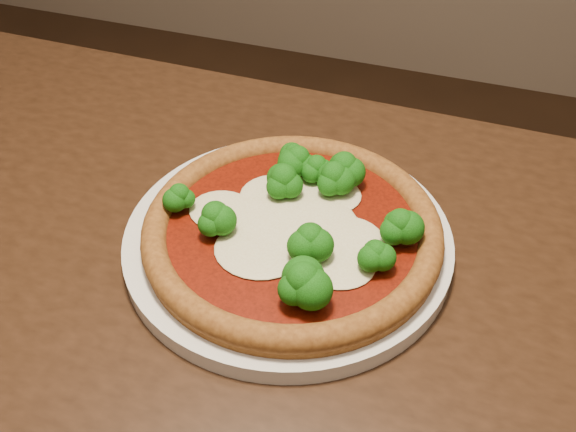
% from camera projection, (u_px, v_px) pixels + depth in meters
% --- Properties ---
extents(dining_table, '(1.28, 0.75, 0.75)m').
position_uv_depth(dining_table, '(256.00, 365.00, 0.65)').
color(dining_table, black).
rests_on(dining_table, floor).
extents(plate, '(0.32, 0.32, 0.02)m').
position_uv_depth(plate, '(288.00, 240.00, 0.63)').
color(plate, silver).
rests_on(plate, dining_table).
extents(pizza, '(0.28, 0.28, 0.06)m').
position_uv_depth(pizza, '(295.00, 224.00, 0.60)').
color(pizza, brown).
rests_on(pizza, plate).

